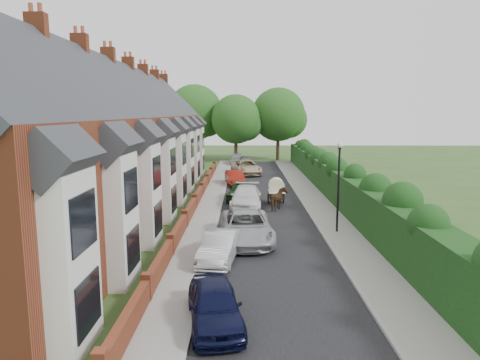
# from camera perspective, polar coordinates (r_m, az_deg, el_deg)

# --- Properties ---
(ground) EXTENTS (140.00, 140.00, 0.00)m
(ground) POSITION_cam_1_polar(r_m,az_deg,el_deg) (20.73, 5.76, -10.14)
(ground) COLOR #2D4C1E
(ground) RESTS_ON ground
(road) EXTENTS (6.00, 58.00, 0.02)m
(road) POSITION_cam_1_polar(r_m,az_deg,el_deg) (31.28, 3.04, -3.53)
(road) COLOR black
(road) RESTS_ON ground
(pavement_hedge_side) EXTENTS (2.20, 58.00, 0.12)m
(pavement_hedge_side) POSITION_cam_1_polar(r_m,az_deg,el_deg) (31.71, 10.47, -3.40)
(pavement_hedge_side) COLOR gray
(pavement_hedge_side) RESTS_ON ground
(pavement_house_side) EXTENTS (1.70, 58.00, 0.12)m
(pavement_house_side) POSITION_cam_1_polar(r_m,az_deg,el_deg) (31.33, -4.03, -3.42)
(pavement_house_side) COLOR gray
(pavement_house_side) RESTS_ON ground
(kerb_hedge_side) EXTENTS (0.18, 58.00, 0.13)m
(kerb_hedge_side) POSITION_cam_1_polar(r_m,az_deg,el_deg) (31.54, 8.59, -3.41)
(kerb_hedge_side) COLOR gray
(kerb_hedge_side) RESTS_ON ground
(kerb_house_side) EXTENTS (0.18, 58.00, 0.13)m
(kerb_house_side) POSITION_cam_1_polar(r_m,az_deg,el_deg) (31.28, -2.56, -3.42)
(kerb_house_side) COLOR gray
(kerb_house_side) RESTS_ON ground
(hedge) EXTENTS (2.10, 58.00, 2.85)m
(hedge) POSITION_cam_1_polar(r_m,az_deg,el_deg) (31.78, 13.75, -0.65)
(hedge) COLOR black
(hedge) RESTS_ON ground
(terrace_row) EXTENTS (9.05, 40.50, 11.50)m
(terrace_row) POSITION_cam_1_polar(r_m,az_deg,el_deg) (30.92, -16.44, 4.34)
(terrace_row) COLOR brown
(terrace_row) RESTS_ON ground
(garden_wall_row) EXTENTS (0.35, 40.35, 1.10)m
(garden_wall_row) POSITION_cam_1_polar(r_m,az_deg,el_deg) (30.37, -6.07, -3.07)
(garden_wall_row) COLOR brown
(garden_wall_row) RESTS_ON ground
(lamppost) EXTENTS (0.32, 0.32, 5.16)m
(lamppost) POSITION_cam_1_polar(r_m,az_deg,el_deg) (24.34, 13.03, 0.53)
(lamppost) COLOR black
(lamppost) RESTS_ON ground
(tree_far_left) EXTENTS (7.14, 6.80, 9.29)m
(tree_far_left) POSITION_cam_1_polar(r_m,az_deg,el_deg) (59.60, -0.22, 7.95)
(tree_far_left) COLOR #332316
(tree_far_left) RESTS_ON ground
(tree_far_right) EXTENTS (7.98, 7.60, 10.31)m
(tree_far_right) POSITION_cam_1_polar(r_m,az_deg,el_deg) (61.81, 5.48, 8.50)
(tree_far_right) COLOR #332316
(tree_far_right) RESTS_ON ground
(tree_far_back) EXTENTS (8.40, 8.00, 10.82)m
(tree_far_back) POSITION_cam_1_polar(r_m,az_deg,el_deg) (62.94, -5.66, 8.78)
(tree_far_back) COLOR #332316
(tree_far_back) RESTS_ON ground
(car_navy) EXTENTS (2.28, 4.26, 1.38)m
(car_navy) POSITION_cam_1_polar(r_m,az_deg,el_deg) (14.28, -3.41, -16.25)
(car_navy) COLOR black
(car_navy) RESTS_ON ground
(car_silver_a) EXTENTS (1.98, 4.26, 1.35)m
(car_silver_a) POSITION_cam_1_polar(r_m,az_deg,el_deg) (19.90, -2.75, -8.87)
(car_silver_a) COLOR #AFAFB4
(car_silver_a) RESTS_ON ground
(car_silver_b) EXTENTS (3.03, 5.89, 1.59)m
(car_silver_b) POSITION_cam_1_polar(r_m,az_deg,el_deg) (22.76, 0.86, -6.25)
(car_silver_b) COLOR #A8AAAF
(car_silver_b) RESTS_ON ground
(car_white) EXTENTS (2.37, 5.36, 1.53)m
(car_white) POSITION_cam_1_polar(r_m,az_deg,el_deg) (30.70, 0.84, -2.31)
(car_white) COLOR white
(car_white) RESTS_ON ground
(car_green) EXTENTS (2.62, 4.66, 1.50)m
(car_green) POSITION_cam_1_polar(r_m,az_deg,el_deg) (33.37, 0.19, -1.43)
(car_green) COLOR black
(car_green) RESTS_ON ground
(car_red) EXTENTS (2.16, 4.27, 1.34)m
(car_red) POSITION_cam_1_polar(r_m,az_deg,el_deg) (40.45, -0.69, 0.29)
(car_red) COLOR maroon
(car_red) RESTS_ON ground
(car_beige) EXTENTS (3.70, 6.08, 1.58)m
(car_beige) POSITION_cam_1_polar(r_m,az_deg,el_deg) (47.29, 0.86, 1.70)
(car_beige) COLOR #CAB492
(car_beige) RESTS_ON ground
(car_grey) EXTENTS (2.00, 4.74, 1.36)m
(car_grey) POSITION_cam_1_polar(r_m,az_deg,el_deg) (51.51, 0.84, 2.18)
(car_grey) COLOR slate
(car_grey) RESTS_ON ground
(car_black) EXTENTS (1.73, 3.83, 1.27)m
(car_black) POSITION_cam_1_polar(r_m,az_deg,el_deg) (54.85, 0.73, 2.55)
(car_black) COLOR black
(car_black) RESTS_ON ground
(horse) EXTENTS (1.50, 2.04, 1.57)m
(horse) POSITION_cam_1_polar(r_m,az_deg,el_deg) (29.99, 5.16, -2.58)
(horse) COLOR #48301A
(horse) RESTS_ON ground
(horse_cart) EXTENTS (1.24, 2.73, 1.97)m
(horse_cart) POSITION_cam_1_polar(r_m,az_deg,el_deg) (31.89, 4.88, -1.26)
(horse_cart) COLOR black
(horse_cart) RESTS_ON ground
(car_extra_far) EXTENTS (2.16, 4.86, 1.38)m
(car_extra_far) POSITION_cam_1_polar(r_m,az_deg,el_deg) (56.43, -0.41, 2.78)
(car_extra_far) COLOR #A1A1A6
(car_extra_far) RESTS_ON ground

